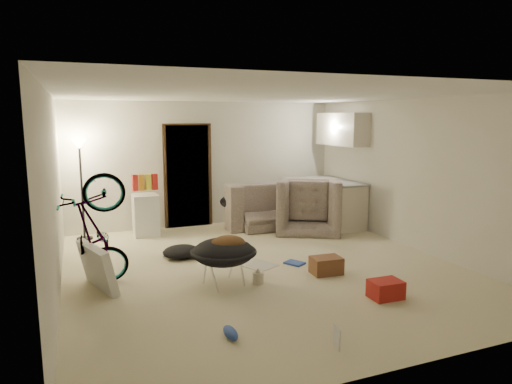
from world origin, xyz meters
name	(u,v)px	position (x,y,z in m)	size (l,w,h in m)	color
floor	(263,268)	(0.00, 0.00, -0.01)	(5.50, 6.00, 0.02)	beige
ceiling	(263,94)	(0.00, 0.00, 2.51)	(5.50, 6.00, 0.02)	white
wall_back	(206,164)	(0.00, 3.01, 1.25)	(5.50, 0.02, 2.50)	silver
wall_front	(403,232)	(0.00, -3.01, 1.25)	(5.50, 0.02, 2.50)	silver
wall_left	(53,195)	(-2.76, 0.00, 1.25)	(0.02, 6.00, 2.50)	silver
wall_right	(417,175)	(2.76, 0.00, 1.25)	(0.02, 6.00, 2.50)	silver
doorway	(188,176)	(-0.40, 2.97, 1.02)	(0.85, 0.10, 2.04)	black
door_trim	(188,176)	(-0.40, 2.94, 1.02)	(0.97, 0.04, 2.10)	#362413
floor_lamp	(80,168)	(-2.40, 2.65, 1.31)	(0.28, 0.28, 1.81)	black
kitchen_counter	(334,203)	(2.43, 2.00, 0.44)	(0.60, 1.50, 0.88)	beige
counter_top	(335,181)	(2.43, 2.00, 0.90)	(0.64, 1.54, 0.04)	gray
kitchen_uppers	(342,129)	(2.56, 2.00, 1.95)	(0.38, 1.40, 0.65)	beige
sofa	(277,208)	(1.35, 2.45, 0.34)	(2.30, 0.90, 0.67)	#373E37
armchair	(308,210)	(1.74, 1.85, 0.38)	(1.18, 1.03, 0.77)	#373E37
bicycle	(96,256)	(-2.30, 0.10, 0.40)	(0.53, 1.53, 0.80)	black
book_asset	(340,351)	(-0.27, -2.55, 0.01)	(0.16, 0.21, 0.02)	#A51E18
mini_fridge	(146,215)	(-1.31, 2.55, 0.38)	(0.45, 0.45, 0.77)	white
snack_box_0	(135,183)	(-1.48, 2.55, 1.00)	(0.10, 0.07, 0.30)	#A51E18
snack_box_1	(142,183)	(-1.36, 2.55, 1.00)	(0.10, 0.07, 0.30)	#B47116
snack_box_2	(148,182)	(-1.24, 2.55, 1.00)	(0.10, 0.07, 0.30)	yellow
snack_box_3	(155,182)	(-1.12, 2.55, 1.00)	(0.10, 0.07, 0.30)	#A51E18
saucer_chair	(224,258)	(-0.75, -0.48, 0.37)	(0.87, 0.87, 0.62)	silver
hoodie	(228,244)	(-0.70, -0.51, 0.56)	(0.48, 0.40, 0.22)	#52351C
sofa_drape	(234,202)	(0.40, 2.45, 0.54)	(0.56, 0.46, 0.28)	black
tv_box	(97,267)	(-2.30, -0.01, 0.29)	(0.11, 0.89, 0.59)	silver
drink_case_a	(326,265)	(0.73, -0.58, 0.12)	(0.42, 0.30, 0.24)	brown
drink_case_b	(386,289)	(0.95, -1.63, 0.11)	(0.38, 0.28, 0.22)	#A51E18
juicer	(258,277)	(-0.31, -0.59, 0.09)	(0.15, 0.15, 0.22)	beige
newspaper	(257,265)	(-0.04, 0.14, 0.00)	(0.41, 0.54, 0.01)	#B3AFA5
book_blue	(295,263)	(0.51, -0.04, 0.01)	(0.21, 0.28, 0.03)	#2B479E
book_white	(170,254)	(-1.15, 1.11, 0.01)	(0.18, 0.24, 0.02)	silver
shoe_0	(228,241)	(-0.07, 1.41, 0.05)	(0.28, 0.11, 0.10)	#2B479E
shoe_1	(238,226)	(0.48, 2.43, 0.05)	(0.26, 0.11, 0.10)	slate
shoe_2	(230,333)	(-1.14, -1.90, 0.05)	(0.29, 0.12, 0.11)	#2B479E
clothes_lump_a	(181,251)	(-1.01, 0.93, 0.09)	(0.59, 0.50, 0.19)	black
clothes_lump_b	(248,225)	(0.65, 2.32, 0.08)	(0.51, 0.44, 0.16)	black
clothes_lump_c	(200,254)	(-0.74, 0.81, 0.06)	(0.41, 0.35, 0.13)	silver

